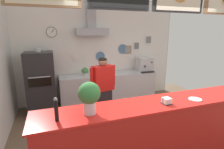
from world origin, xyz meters
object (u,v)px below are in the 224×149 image
Objects in this scene: pepper_grinder at (56,109)px; shop_worker at (103,91)px; potted_oregano at (85,71)px; condiment_plate at (195,99)px; basil_vase at (89,96)px; espresso_machine at (144,64)px; napkin_holder at (167,101)px; pizza_oven at (41,84)px; potted_basil at (109,70)px.

shop_worker is at bearing 56.02° from pepper_grinder.
condiment_plate is (1.18, -2.91, 0.07)m from potted_oregano.
shop_worker is 1.67m from basil_vase.
shop_worker is at bearing -84.53° from potted_oregano.
shop_worker is 3.34× the size of espresso_machine.
napkin_holder is 1.56m from pepper_grinder.
pepper_grinder is at bearing -83.93° from pizza_oven.
potted_oregano is 1.68× the size of napkin_holder.
espresso_machine is 1.90m from potted_oregano.
pepper_grinder is at bearing -119.17° from potted_basil.
basil_vase is at bearing 53.46° from shop_worker.
napkin_holder is at bearing -77.27° from potted_oregano.
pizza_oven is 3.63× the size of espresso_machine.
condiment_plate is at bearing -48.76° from pizza_oven.
condiment_plate is at bearing -67.97° from potted_oregano.
basil_vase reaches higher than potted_oregano.
espresso_machine reaches higher than potted_oregano.
pizza_oven is at bearing -174.45° from potted_basil.
pepper_grinder is (-1.56, -0.00, 0.11)m from napkin_holder.
pizza_oven reaches higher than condiment_plate.
shop_worker is 6.74× the size of potted_oregano.
pepper_grinder is (-0.90, -2.90, 0.21)m from potted_oregano.
pizza_oven is 5.84× the size of pepper_grinder.
espresso_machine reaches higher than potted_basil.
potted_oregano is 1.18× the size of condiment_plate.
napkin_holder is (1.85, -2.69, 0.30)m from pizza_oven.
potted_oregano is (1.19, 0.21, 0.20)m from pizza_oven.
napkin_holder is at bearing -2.89° from basil_vase.
shop_worker reaches higher than condiment_plate.
shop_worker is 1.88m from condiment_plate.
basil_vase is at bearing 177.47° from condiment_plate.
potted_basil is 0.65× the size of pepper_grinder.
potted_basil is at bearing 67.06° from basil_vase.
espresso_machine is at bearing -156.76° from shop_worker.
espresso_machine is 2.02× the size of potted_oregano.
shop_worker reaches higher than potted_basil.
pizza_oven is at bearing 96.07° from pepper_grinder.
napkin_holder is 0.53m from condiment_plate.
pepper_grinder is 1.49× the size of condiment_plate.
shop_worker is 1.38m from potted_oregano.
condiment_plate is at bearing -2.53° from basil_vase.
basil_vase is at bearing -99.79° from potted_oregano.
pizza_oven is at bearing 131.24° from condiment_plate.
pizza_oven is 3.11m from espresso_machine.
condiment_plate is (2.37, -2.70, 0.27)m from pizza_oven.
basil_vase is at bearing -75.07° from pizza_oven.
pizza_oven reaches higher than pepper_grinder.
espresso_machine is 1.61× the size of pepper_grinder.
shop_worker is 1.89m from pepper_grinder.
potted_basil is 0.97× the size of condiment_plate.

